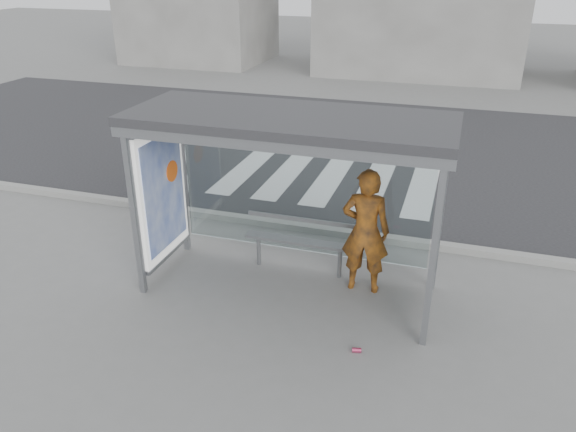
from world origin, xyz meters
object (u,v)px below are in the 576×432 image
object	(u,v)px
soda_can	(357,350)
bus_shelter	(264,158)
bench	(299,240)
person	(365,231)

from	to	relation	value
soda_can	bus_shelter	bearing A→B (deg)	143.60
bench	person	bearing A→B (deg)	-11.73
person	bench	bearing A→B (deg)	-14.10
bus_shelter	soda_can	world-z (taller)	bus_shelter
bench	soda_can	distance (m)	2.18
person	soda_can	size ratio (longest dim) A/B	16.67
bus_shelter	person	distance (m)	1.77
person	bench	xyz separation A→B (m)	(-1.04, 0.22, -0.42)
bus_shelter	soda_can	size ratio (longest dim) A/B	37.94
bus_shelter	bench	world-z (taller)	bus_shelter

